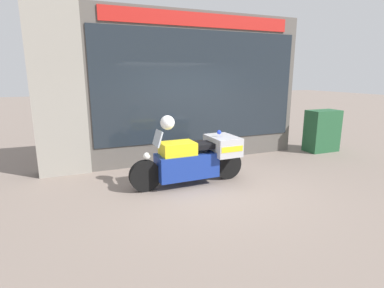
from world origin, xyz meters
name	(u,v)px	position (x,y,z in m)	size (l,w,h in m)	color
ground_plane	(213,185)	(0.00, 0.00, 0.00)	(60.00, 60.00, 0.00)	gray
shop_building	(161,89)	(-0.48, 2.00, 1.86)	(6.67, 0.55, 3.71)	#56514C
window_display	(196,140)	(0.47, 2.03, 0.49)	(5.13, 0.30, 2.06)	slate
paramedic_motorcycle	(196,157)	(-0.28, 0.24, 0.55)	(2.43, 0.82, 1.17)	black
utility_cabinet	(322,131)	(4.18, 1.37, 0.60)	(0.94, 0.54, 1.20)	#235633
white_helmet	(167,123)	(-0.89, 0.22, 1.31)	(0.28, 0.28, 0.28)	white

